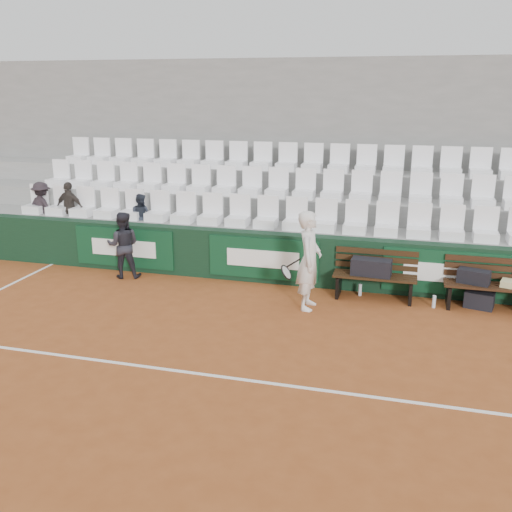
% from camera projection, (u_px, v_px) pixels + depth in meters
% --- Properties ---
extents(ground, '(80.00, 80.00, 0.00)m').
position_uv_depth(ground, '(207.00, 375.00, 7.72)').
color(ground, '#944A21').
rests_on(ground, ground).
extents(court_baseline, '(18.00, 0.06, 0.01)m').
position_uv_depth(court_baseline, '(207.00, 375.00, 7.72)').
color(court_baseline, white).
rests_on(court_baseline, ground).
extents(back_barrier, '(18.00, 0.34, 1.00)m').
position_uv_depth(back_barrier, '(278.00, 258.00, 11.25)').
color(back_barrier, black).
rests_on(back_barrier, ground).
extents(grandstand_tier_front, '(18.00, 0.95, 1.00)m').
position_uv_depth(grandstand_tier_front, '(282.00, 249.00, 11.86)').
color(grandstand_tier_front, gray).
rests_on(grandstand_tier_front, ground).
extents(grandstand_tier_mid, '(18.00, 0.95, 1.45)m').
position_uv_depth(grandstand_tier_mid, '(291.00, 228.00, 12.67)').
color(grandstand_tier_mid, gray).
rests_on(grandstand_tier_mid, ground).
extents(grandstand_tier_back, '(18.00, 0.95, 1.90)m').
position_uv_depth(grandstand_tier_back, '(299.00, 210.00, 13.49)').
color(grandstand_tier_back, gray).
rests_on(grandstand_tier_back, ground).
extents(grandstand_rear_wall, '(18.00, 0.30, 4.40)m').
position_uv_depth(grandstand_rear_wall, '(306.00, 154.00, 13.71)').
color(grandstand_rear_wall, gray).
rests_on(grandstand_rear_wall, ground).
extents(seat_row_front, '(11.90, 0.44, 0.63)m').
position_uv_depth(seat_row_front, '(280.00, 213.00, 11.46)').
color(seat_row_front, white).
rests_on(seat_row_front, grandstand_tier_front).
extents(seat_row_mid, '(11.90, 0.44, 0.63)m').
position_uv_depth(seat_row_mid, '(290.00, 183.00, 12.21)').
color(seat_row_mid, white).
rests_on(seat_row_mid, grandstand_tier_mid).
extents(seat_row_back, '(11.90, 0.44, 0.63)m').
position_uv_depth(seat_row_back, '(299.00, 157.00, 12.97)').
color(seat_row_back, white).
rests_on(seat_row_back, grandstand_tier_back).
extents(bench_left, '(1.50, 0.56, 0.45)m').
position_uv_depth(bench_left, '(374.00, 287.00, 10.46)').
color(bench_left, '#311E0E').
rests_on(bench_left, ground).
extents(bench_right, '(1.50, 0.56, 0.45)m').
position_uv_depth(bench_right, '(488.00, 297.00, 9.95)').
color(bench_right, '#341D0F').
rests_on(bench_right, ground).
extents(sports_bag_left, '(0.74, 0.36, 0.31)m').
position_uv_depth(sports_bag_left, '(371.00, 267.00, 10.35)').
color(sports_bag_left, black).
rests_on(sports_bag_left, bench_left).
extents(sports_bag_right, '(0.58, 0.39, 0.25)m').
position_uv_depth(sports_bag_right, '(474.00, 277.00, 9.93)').
color(sports_bag_right, black).
rests_on(sports_bag_right, bench_right).
extents(sports_bag_ground, '(0.54, 0.40, 0.29)m').
position_uv_depth(sports_bag_ground, '(479.00, 300.00, 10.04)').
color(sports_bag_ground, black).
rests_on(sports_bag_ground, ground).
extents(water_bottle_near, '(0.06, 0.06, 0.23)m').
position_uv_depth(water_bottle_near, '(360.00, 290.00, 10.63)').
color(water_bottle_near, silver).
rests_on(water_bottle_near, ground).
extents(water_bottle_far, '(0.06, 0.06, 0.22)m').
position_uv_depth(water_bottle_far, '(434.00, 302.00, 10.05)').
color(water_bottle_far, silver).
rests_on(water_bottle_far, ground).
extents(tennis_player, '(0.71, 0.64, 1.74)m').
position_uv_depth(tennis_player, '(309.00, 260.00, 9.84)').
color(tennis_player, silver).
rests_on(tennis_player, ground).
extents(ball_kid, '(0.78, 0.69, 1.36)m').
position_uv_depth(ball_kid, '(123.00, 245.00, 11.51)').
color(ball_kid, black).
rests_on(ball_kid, ground).
extents(spectator_a, '(0.83, 0.60, 1.15)m').
position_uv_depth(spectator_a, '(40.00, 187.00, 12.82)').
color(spectator_a, black).
rests_on(spectator_a, grandstand_tier_front).
extents(spectator_b, '(0.71, 0.32, 1.18)m').
position_uv_depth(spectator_b, '(68.00, 188.00, 12.64)').
color(spectator_b, '#2E2925').
rests_on(spectator_b, grandstand_tier_front).
extents(spectator_c, '(0.53, 0.44, 1.00)m').
position_uv_depth(spectator_c, '(140.00, 196.00, 12.23)').
color(spectator_c, '#1F242F').
rests_on(spectator_c, grandstand_tier_front).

